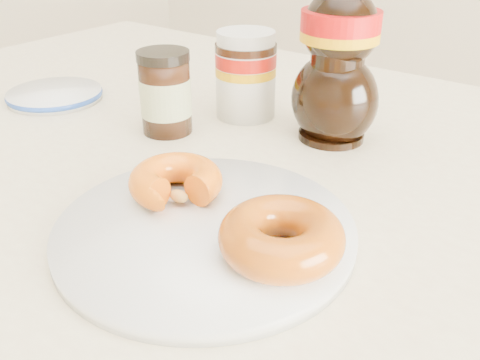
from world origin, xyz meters
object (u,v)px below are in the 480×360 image
Objects in this scene: donut_whole at (281,237)px; blue_rim_saucer at (55,95)px; donut_bitten at (176,181)px; dining_table at (251,237)px; nutella_jar at (246,71)px; syrup_bottle at (338,55)px; plate at (205,230)px; dark_jar at (165,93)px.

blue_rim_saucer is (-0.48, 0.13, -0.02)m from donut_whole.
dining_table is at bearing 81.90° from donut_bitten.
dining_table is 0.22m from nutella_jar.
dining_table is at bearing -99.18° from syrup_bottle.
plate is 2.96× the size of donut_bitten.
donut_whole reaches higher than dining_table.
plate is 0.06m from donut_bitten.
donut_bitten is 0.42× the size of syrup_bottle.
dining_table is at bearing -10.45° from dark_jar.
dining_table is at bearing -50.70° from nutella_jar.
dining_table is 14.13× the size of donut_whole.
donut_bitten is (-0.05, 0.02, 0.02)m from plate.
donut_whole is at bearing -28.95° from dark_jar.
donut_bitten is 0.25m from syrup_bottle.
syrup_bottle is at bearing 17.29° from blue_rim_saucer.
dark_jar is (-0.14, 0.13, 0.02)m from donut_bitten.
dining_table is 0.20m from donut_whole.
syrup_bottle is 0.21m from dark_jar.
donut_whole is at bearing -8.43° from donut_bitten.
dark_jar is 0.22m from blue_rim_saucer.
blue_rim_saucer is at bearing 162.12° from donut_bitten.
plate is at bearing -21.82° from donut_bitten.
nutella_jar is (-0.15, 0.25, 0.05)m from plate.
donut_bitten is at bearing -98.24° from dining_table.
nutella_jar reaches higher than donut_bitten.
blue_rim_saucer is (-0.40, 0.14, 0.00)m from plate.
nutella_jar is at bearing 24.81° from blue_rim_saucer.
dark_jar reaches higher than donut_bitten.
syrup_bottle is (-0.09, 0.25, 0.07)m from donut_whole.
dining_table is 0.16m from plate.
donut_bitten is 0.37m from blue_rim_saucer.
donut_whole is at bearing 1.44° from plate.
dining_table is 0.15m from donut_bitten.
dark_jar is at bearing 137.09° from donut_bitten.
dark_jar reaches higher than plate.
donut_whole is 0.34m from nutella_jar.
syrup_bottle is 0.42m from blue_rim_saucer.
donut_whole reaches higher than plate.
dining_table is 10.28× the size of blue_rim_saucer.
syrup_bottle is at bearing 0.68° from nutella_jar.
dark_jar is (-0.04, -0.10, -0.01)m from nutella_jar.
blue_rim_saucer is (-0.26, -0.12, -0.05)m from nutella_jar.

